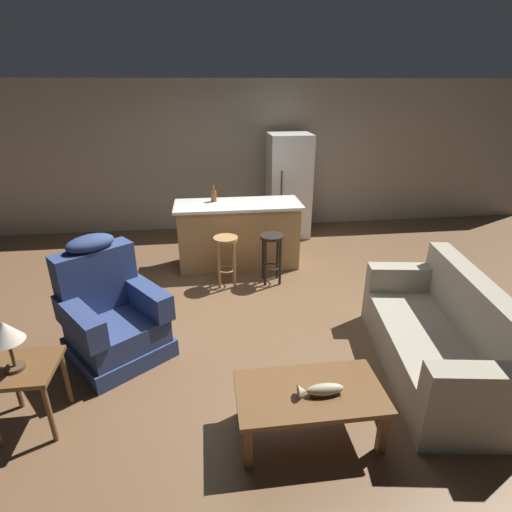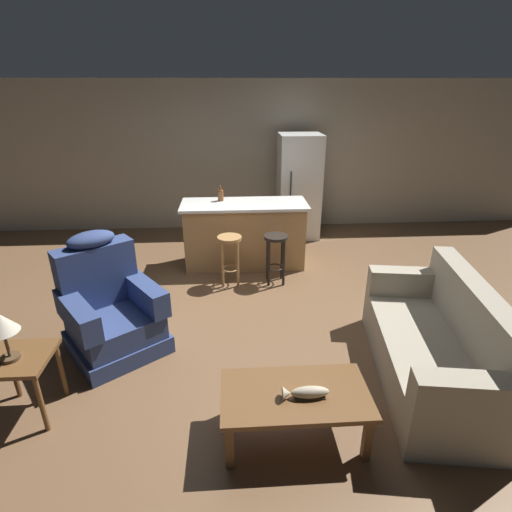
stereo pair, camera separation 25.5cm
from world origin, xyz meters
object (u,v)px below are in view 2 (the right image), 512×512
Objects in this scene: coffee_table at (295,398)px; end_table at (21,367)px; couch at (438,347)px; recliner_near_lamp at (110,310)px; bar_stool_right at (276,250)px; refrigerator at (299,187)px; fish_figurine at (305,393)px; bar_stool_left at (230,251)px; table_lamp at (1,325)px; bottle_tall_green at (221,195)px; kitchen_island at (245,234)px.

end_table is at bearing 169.96° from coffee_table.
couch is 3.14m from recliner_near_lamp.
refrigerator is (0.59, 1.83, 0.41)m from bar_stool_right.
fish_figurine is 0.19× the size of refrigerator.
refrigerator is (1.20, 1.83, 0.41)m from bar_stool_left.
bar_stool_right is (1.82, 1.34, 0.05)m from recliner_near_lamp.
coffee_table is 1.62× the size of bar_stool_left.
recliner_near_lamp reaches higher than couch.
coffee_table is at bearing -79.81° from bar_stool_left.
table_lamp is at bearing -144.85° from end_table.
bar_stool_left is 3.04× the size of bottle_tall_green.
bottle_tall_green reaches higher than couch.
coffee_table is 2.10m from recliner_near_lamp.
kitchen_island is (1.91, 2.89, -0.39)m from table_lamp.
kitchen_island reaches higher than bar_stool_left.
recliner_near_lamp is 1.00m from end_table.
bottle_tall_green is at bearing 133.17° from bar_stool_right.
bottle_tall_green is (1.58, 3.03, 0.17)m from table_lamp.
bar_stool_left is (-0.53, 2.66, 0.01)m from fish_figurine.
refrigerator is (0.67, 4.49, 0.42)m from fish_figurine.
recliner_near_lamp is 2.93× the size of table_lamp.
bar_stool_right is at bearing 44.56° from end_table.
fish_figurine is at bearing -78.68° from bar_stool_left.
kitchen_island is at bearing 70.71° from bar_stool_left.
table_lamp is at bearing -135.57° from bar_stool_right.
couch is (1.38, 0.57, -0.02)m from coffee_table.
end_table is (-2.12, 0.38, 0.10)m from coffee_table.
bar_stool_left is (1.69, 2.26, -0.40)m from table_lamp.
refrigerator is (0.74, 4.44, 0.52)m from coffee_table.
couch is at bearing 22.52° from coffee_table.
kitchen_island is 2.65× the size of bar_stool_right.
table_lamp is 1.83× the size of bottle_tall_green.
bar_stool_left is (-0.22, -0.63, -0.01)m from kitchen_island.
couch is 3.96m from refrigerator.
refrigerator is at bearing 80.59° from coffee_table.
table_lamp reaches higher than coffee_table.
end_table is at bearing -126.55° from bar_stool_left.
bottle_tall_green reaches higher than bar_stool_left.
bottle_tall_green reaches higher than end_table.
bottle_tall_green reaches higher than kitchen_island.
bar_stool_left is (-1.85, 2.04, 0.13)m from couch.
bar_stool_left is 0.61m from bar_stool_right.
refrigerator reaches higher than couch.
table_lamp is (-0.49, -0.92, 0.45)m from recliner_near_lamp.
fish_figurine is 2.71m from bar_stool_left.
table_lamp is at bearing -125.32° from refrigerator.
refrigerator reaches higher than end_table.
couch reaches higher than bar_stool_left.
coffee_table is 0.61× the size of kitchen_island.
fish_figurine is 3.31m from kitchen_island.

